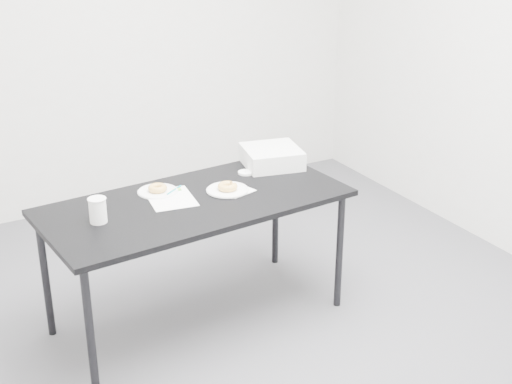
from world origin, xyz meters
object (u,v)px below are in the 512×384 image
scorecard (171,198)px  donut_far (158,188)px  pen (174,190)px  plate_far (158,191)px  donut_near (228,186)px  table (196,209)px  bakery_box (272,157)px  coffee_cup (98,210)px  plate_near (228,190)px

scorecard → donut_far: bearing=111.1°
pen → plate_far: 0.09m
donut_near → donut_far: bearing=153.6°
table → scorecard: scorecard is taller
table → donut_near: 0.22m
donut_far → bakery_box: size_ratio=0.32×
table → plate_far: bearing=119.4°
plate_far → bakery_box: bakery_box is taller
plate_far → donut_far: donut_far is taller
plate_far → coffee_cup: (-0.39, -0.22, 0.06)m
plate_near → coffee_cup: size_ratio=1.81×
scorecard → plate_far: plate_far is taller
donut_far → scorecard: bearing=-76.3°
plate_near → donut_near: (0.00, -0.00, 0.02)m
pen → scorecard: bearing=-157.2°
table → scorecard: (-0.11, 0.08, 0.06)m
scorecard → plate_near: size_ratio=1.27×
pen → donut_near: donut_near is taller
donut_near → coffee_cup: 0.74m
plate_near → donut_far: size_ratio=2.25×
donut_near → coffee_cup: bearing=-175.7°
table → donut_near: size_ratio=15.36×
scorecard → donut_near: size_ratio=2.70×
pen → plate_far: pen is taller
plate_far → donut_far: 0.02m
donut_near → coffee_cup: coffee_cup is taller
plate_far → bakery_box: (0.75, 0.07, 0.05)m
table → donut_far: size_ratio=16.23×
scorecard → bakery_box: 0.74m
donut_near → donut_far: donut_near is taller
table → scorecard: bearing=138.7°
pen → bakery_box: bearing=-27.1°
scorecard → plate_far: 0.12m
plate_near → plate_far: (-0.34, 0.17, -0.00)m
plate_far → bakery_box: size_ratio=0.68×
scorecard → donut_near: donut_near is taller
donut_near → bakery_box: 0.47m
coffee_cup → bakery_box: coffee_cup is taller
scorecard → plate_near: (0.31, -0.05, 0.00)m
donut_near → plate_far: bearing=153.6°
scorecard → pen: pen is taller
scorecard → table: bearing=-28.7°
donut_far → coffee_cup: size_ratio=0.80×
bakery_box → table: bearing=-145.0°
donut_far → coffee_cup: coffee_cup is taller
donut_near → plate_far: (-0.34, 0.17, -0.02)m
table → plate_near: bearing=2.4°
pen → bakery_box: (0.67, 0.10, 0.05)m
table → plate_near: size_ratio=7.21×
donut_far → coffee_cup: (-0.39, -0.22, 0.04)m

